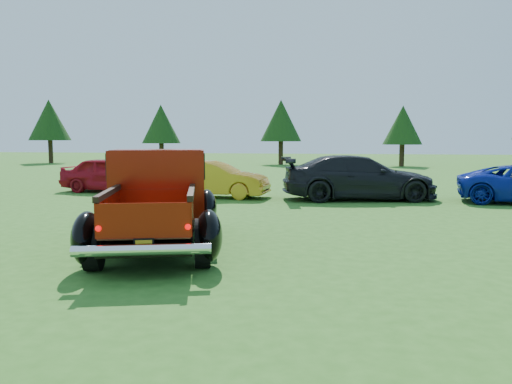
# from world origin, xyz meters

# --- Properties ---
(ground) EXTENTS (120.00, 120.00, 0.00)m
(ground) POSITION_xyz_m (0.00, 0.00, 0.00)
(ground) COLOR #2E621C
(ground) RESTS_ON ground
(tree_far_west) EXTENTS (3.33, 3.33, 5.20)m
(tree_far_west) POSITION_xyz_m (-22.00, 30.00, 3.52)
(tree_far_west) COLOR #332114
(tree_far_west) RESTS_ON ground
(tree_west) EXTENTS (2.94, 2.94, 4.60)m
(tree_west) POSITION_xyz_m (-12.00, 29.00, 3.11)
(tree_west) COLOR #332114
(tree_west) RESTS_ON ground
(tree_mid_left) EXTENTS (3.20, 3.20, 5.00)m
(tree_mid_left) POSITION_xyz_m (-3.00, 31.00, 3.38)
(tree_mid_left) COLOR #332114
(tree_mid_left) RESTS_ON ground
(tree_mid_right) EXTENTS (2.82, 2.82, 4.40)m
(tree_mid_right) POSITION_xyz_m (6.00, 30.00, 2.97)
(tree_mid_right) COLOR #332114
(tree_mid_right) RESTS_ON ground
(pickup_truck) EXTENTS (3.33, 5.13, 1.79)m
(pickup_truck) POSITION_xyz_m (-1.59, 1.30, 0.85)
(pickup_truck) COLOR black
(pickup_truck) RESTS_ON ground
(show_car_red) EXTENTS (4.01, 1.95, 1.32)m
(show_car_red) POSITION_xyz_m (-6.71, 9.81, 0.66)
(show_car_red) COLOR #9F0E1A
(show_car_red) RESTS_ON ground
(show_car_yellow) EXTENTS (3.81, 1.52, 1.23)m
(show_car_yellow) POSITION_xyz_m (-2.50, 8.79, 0.62)
(show_car_yellow) COLOR orange
(show_car_yellow) RESTS_ON ground
(show_car_grey) EXTENTS (5.31, 2.97, 1.45)m
(show_car_grey) POSITION_xyz_m (2.36, 9.02, 0.73)
(show_car_grey) COLOR black
(show_car_grey) RESTS_ON ground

